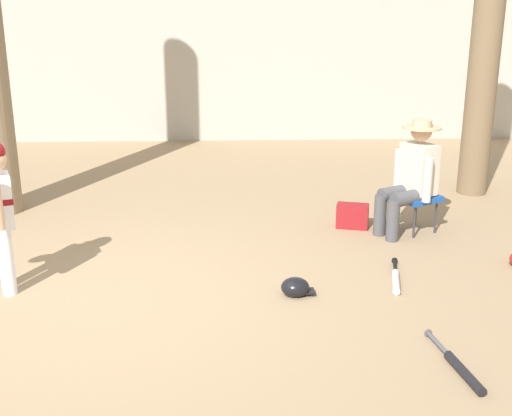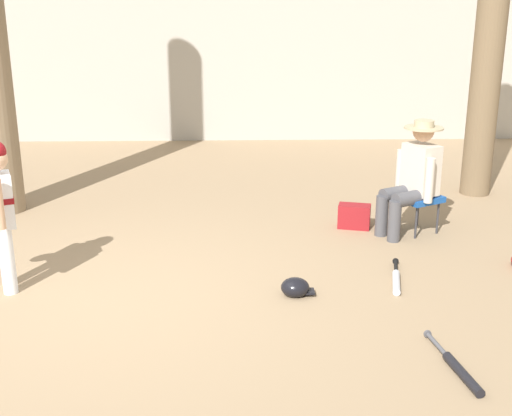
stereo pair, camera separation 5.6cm
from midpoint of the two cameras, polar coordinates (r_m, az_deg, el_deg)
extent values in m
plane|color=#937A5B|center=(5.83, -12.80, -7.68)|extent=(60.00, 60.00, 0.00)
cube|color=#ADA89E|center=(11.75, -7.71, 12.43)|extent=(18.00, 0.36, 2.79)
cone|color=#7F6B51|center=(8.50, -20.70, -0.24)|extent=(0.69, 0.69, 0.30)
cylinder|color=brown|center=(8.76, 18.64, 14.41)|extent=(0.36, 0.36, 4.16)
cone|color=brown|center=(9.09, 17.35, 1.25)|extent=(0.57, 0.57, 0.22)
cylinder|color=white|center=(6.10, -20.37, -4.26)|extent=(0.12, 0.12, 0.58)
cylinder|color=white|center=(6.27, -20.48, -3.68)|extent=(0.12, 0.12, 0.58)
cube|color=#194C9E|center=(7.36, 13.06, 0.89)|extent=(0.54, 0.54, 0.06)
cylinder|color=#333338|center=(7.22, 12.89, -1.02)|extent=(0.02, 0.02, 0.38)
cylinder|color=#333338|center=(7.43, 11.33, -0.38)|extent=(0.02, 0.02, 0.38)
cylinder|color=#333338|center=(7.42, 14.60, -0.64)|extent=(0.02, 0.02, 0.38)
cylinder|color=#333338|center=(7.62, 13.03, -0.02)|extent=(0.02, 0.02, 0.38)
cylinder|color=#47474C|center=(7.08, 11.15, -1.05)|extent=(0.13, 0.13, 0.43)
cylinder|color=#47474C|center=(7.23, 10.11, -0.61)|extent=(0.13, 0.13, 0.43)
cylinder|color=#47474C|center=(7.15, 12.46, 0.84)|extent=(0.42, 0.32, 0.15)
cylinder|color=#47474C|center=(7.29, 11.41, 1.24)|extent=(0.42, 0.32, 0.15)
cube|color=beige|center=(7.28, 13.23, 3.23)|extent=(0.38, 0.43, 0.52)
cylinder|color=beige|center=(7.09, 13.93, 2.28)|extent=(0.12, 0.12, 0.46)
cylinder|color=beige|center=(7.40, 11.59, 3.09)|extent=(0.12, 0.12, 0.46)
sphere|color=tan|center=(7.20, 13.46, 6.31)|extent=(0.22, 0.22, 0.22)
cylinder|color=tan|center=(7.19, 13.48, 6.57)|extent=(0.40, 0.40, 0.02)
cylinder|color=tan|center=(7.18, 13.50, 6.83)|extent=(0.20, 0.20, 0.09)
cube|color=maroon|center=(7.43, 7.85, -0.67)|extent=(0.37, 0.26, 0.26)
cylinder|color=#B7BCC6|center=(6.10, 11.35, -6.07)|extent=(0.15, 0.43, 0.07)
cylinder|color=black|center=(6.42, 11.30, -4.81)|extent=(0.09, 0.28, 0.03)
cylinder|color=black|center=(6.55, 11.27, -4.34)|extent=(0.06, 0.03, 0.06)
cylinder|color=black|center=(4.86, 16.70, -13.06)|extent=(0.14, 0.49, 0.07)
cylinder|color=#4C4C51|center=(5.17, 14.65, -10.91)|extent=(0.08, 0.32, 0.03)
cylinder|color=#4C4C51|center=(5.29, 13.91, -10.11)|extent=(0.06, 0.02, 0.06)
ellipsoid|color=black|center=(5.79, 3.01, -6.63)|extent=(0.24, 0.22, 0.16)
cube|color=black|center=(5.82, 4.14, -6.94)|extent=(0.10, 0.12, 0.02)
camera|label=1|loc=(0.03, -90.29, -0.09)|focal=47.85mm
camera|label=2|loc=(0.03, 89.71, 0.09)|focal=47.85mm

